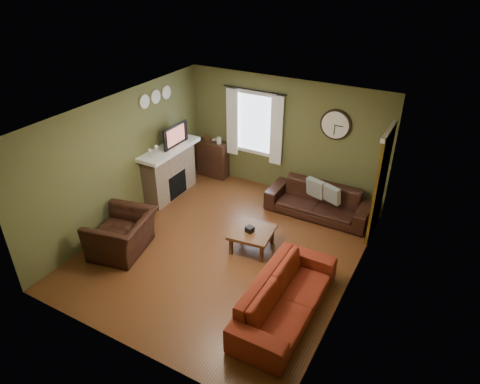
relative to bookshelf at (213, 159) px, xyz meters
The scene contains 31 objects.
floor 3.03m from the bookshelf, 53.84° to the right, with size 4.60×5.20×0.00m, color #5A3118.
ceiling 3.69m from the bookshelf, 53.84° to the right, with size 4.60×5.20×0.00m, color white.
wall_left 2.62m from the bookshelf, 102.35° to the right, with size 0.00×5.20×2.60m, color brown.
wall_right 4.81m from the bookshelf, 30.75° to the right, with size 0.00×5.20×2.60m, color brown.
wall_back 1.97m from the bookshelf, ahead, with size 4.60×0.00×2.60m, color brown.
wall_front 5.39m from the bookshelf, 70.58° to the right, with size 4.60×0.00×2.60m, color brown.
fireplace 1.32m from the bookshelf, 104.56° to the right, with size 0.40×1.40×1.10m, color tan.
firebox 1.29m from the bookshelf, 96.29° to the right, with size 0.04×0.60×0.55m, color black.
mantel 1.48m from the bookshelf, 103.28° to the right, with size 0.58×1.60×0.08m, color white.
tv 1.47m from the bookshelf, 104.03° to the right, with size 0.60×0.08×0.35m, color black.
tv_screen 1.49m from the bookshelf, 100.12° to the right, with size 0.02×0.62×0.36m, color #994C3F.
medallion_left 2.48m from the bookshelf, 107.47° to the right, with size 0.28×0.28×0.03m, color white.
medallion_mid 2.27m from the bookshelf, 111.86° to the right, with size 0.28×0.28×0.03m, color white.
medallion_right 2.09m from the bookshelf, 118.97° to the right, with size 0.28×0.28×0.03m, color white.
window_pane 1.51m from the bookshelf, ahead, with size 1.00×0.02×1.30m, color silver, non-canonical shape.
curtain_rod 2.12m from the bookshelf, ahead, with size 0.03×0.03×1.50m, color black.
curtain_left 1.13m from the bookshelf, ahead, with size 0.28×0.04×1.55m, color white.
curtain_right 1.91m from the bookshelf, ahead, with size 0.28×0.04×1.55m, color white.
wall_clock 3.18m from the bookshelf, ahead, with size 0.64×0.06×0.64m, color white, non-canonical shape.
door 4.12m from the bookshelf, ahead, with size 0.05×0.90×2.10m, color brown.
bookshelf is the anchor object (origin of this frame).
book 0.55m from the bookshelf, 115.98° to the left, with size 0.16×0.21×0.02m, color #55321A.
sofa_brown 2.90m from the bookshelf, ahead, with size 2.14×0.84×0.63m, color black.
pillow_left 3.16m from the bookshelf, ahead, with size 0.37×0.11×0.37m, color gray.
pillow_right 2.77m from the bookshelf, ahead, with size 0.40×0.12×0.40m, color gray.
sofa_red 4.78m from the bookshelf, 44.65° to the right, with size 2.25×0.88×0.66m, color maroon.
armchair 3.37m from the bookshelf, 87.34° to the right, with size 1.13×0.98×0.73m, color black.
coffee_table 3.10m from the bookshelf, 44.47° to the right, with size 0.74×0.74×0.39m, color #55321A, non-canonical shape.
tissue_box 3.10m from the bookshelf, 45.43° to the right, with size 0.13×0.13×0.10m, color black.
wine_glass_a 2.08m from the bookshelf, 98.47° to the right, with size 0.07×0.07×0.20m, color white, non-canonical shape.
wine_glass_b 1.91m from the bookshelf, 99.43° to the right, with size 0.07×0.07×0.21m, color white, non-canonical shape.
Camera 1 is at (3.34, -5.47, 4.90)m, focal length 32.00 mm.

